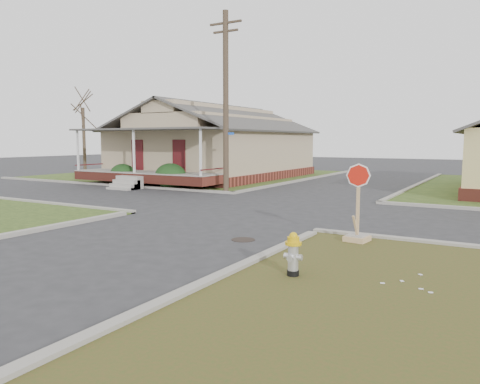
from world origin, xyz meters
The scene contains 11 objects.
ground centered at (0.00, 0.00, 0.00)m, with size 120.00×120.00×0.00m, color #2B2B2D.
verge_far_left centered at (-13.00, 18.00, 0.03)m, with size 19.00×19.00×0.05m, color #2B4117.
curbs centered at (0.00, 5.00, 0.00)m, with size 80.00×40.00×0.12m, color gray, non-canonical shape.
manhole centered at (2.20, -0.50, 0.01)m, with size 0.64×0.64×0.01m, color black.
corner_house centered at (-10.00, 16.68, 2.28)m, with size 10.10×15.50×5.30m.
utility_pole centered at (-4.20, 8.90, 4.66)m, with size 1.80×0.28×9.00m.
tree_far_left centered at (-18.00, 12.00, 2.50)m, with size 0.22×0.22×4.90m, color #3C2F23.
fire_hydrant centered at (4.78, -3.05, 0.52)m, with size 0.32×0.32×0.86m.
stop_sign centered at (4.96, 0.66, 0.49)m, with size 0.58×0.56×2.03m.
hedge_left centered at (-11.67, 9.25, 0.64)m, with size 1.55×1.27×1.18m, color #133514.
hedge_right centered at (-8.06, 9.25, 0.68)m, with size 1.65×1.35×1.26m, color #133514.
Camera 1 is at (8.35, -11.22, 2.67)m, focal length 35.00 mm.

